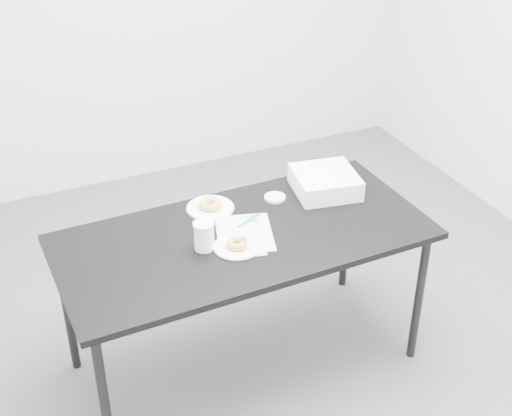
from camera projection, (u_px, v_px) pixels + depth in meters
name	position (u px, v px, depth m)	size (l,w,h in m)	color
floor	(258.00, 347.00, 3.61)	(4.00, 4.00, 0.00)	#4A4A4F
table	(244.00, 245.00, 3.16)	(1.66, 0.81, 0.75)	black
scorecard	(244.00, 233.00, 3.14)	(0.24, 0.31, 0.00)	silver
logo_patch	(252.00, 219.00, 3.23)	(0.05, 0.05, 0.00)	green
pen	(249.00, 220.00, 3.22)	(0.01, 0.01, 0.14)	#0C8889
napkin	(248.00, 247.00, 3.04)	(0.14, 0.14, 0.00)	silver
plate_near	(237.00, 247.00, 3.04)	(0.20, 0.20, 0.01)	white
donut_near	(237.00, 243.00, 3.03)	(0.10, 0.10, 0.03)	#C0873D
plate_far	(210.00, 208.00, 3.32)	(0.22, 0.22, 0.01)	white
donut_far	(210.00, 204.00, 3.31)	(0.10, 0.10, 0.03)	#C0873D
coffee_cup	(204.00, 236.00, 3.01)	(0.08, 0.08, 0.13)	white
cup_lid	(275.00, 198.00, 3.39)	(0.10, 0.10, 0.01)	white
bakery_box	(325.00, 182.00, 3.43)	(0.29, 0.29, 0.10)	white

